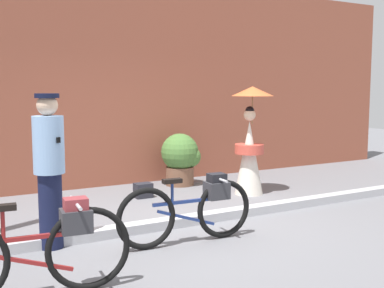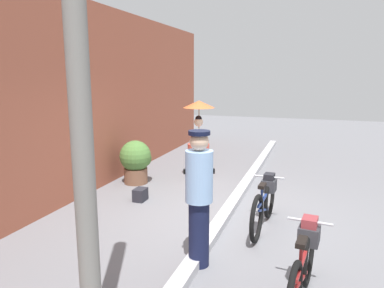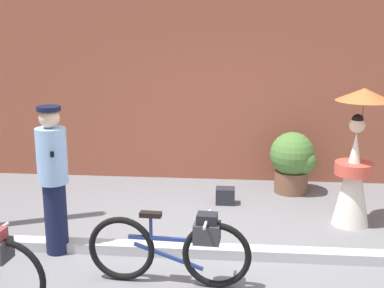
{
  "view_description": "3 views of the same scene",
  "coord_description": "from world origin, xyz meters",
  "px_view_note": "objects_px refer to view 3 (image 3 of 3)",
  "views": [
    {
      "loc": [
        -2.85,
        -5.4,
        1.78
      ],
      "look_at": [
        0.46,
        0.44,
        1.01
      ],
      "focal_mm": 44.98,
      "sensor_mm": 36.0,
      "label": 1
    },
    {
      "loc": [
        -5.69,
        -1.35,
        2.38
      ],
      "look_at": [
        -0.15,
        0.55,
        1.26
      ],
      "focal_mm": 33.9,
      "sensor_mm": 36.0,
      "label": 2
    },
    {
      "loc": [
        0.43,
        -5.43,
        2.66
      ],
      "look_at": [
        -0.08,
        0.21,
        1.28
      ],
      "focal_mm": 47.92,
      "sensor_mm": 36.0,
      "label": 3
    }
  ],
  "objects_px": {
    "person_with_parasol": "(355,161)",
    "person_officer": "(53,176)",
    "bicycle_far_side": "(175,247)",
    "backpack_spare": "(225,196)",
    "potted_plant_by_door": "(293,160)"
  },
  "relations": [
    {
      "from": "person_officer",
      "to": "backpack_spare",
      "type": "relative_size",
      "value": 6.24
    },
    {
      "from": "person_officer",
      "to": "backpack_spare",
      "type": "height_order",
      "value": "person_officer"
    },
    {
      "from": "person_with_parasol",
      "to": "backpack_spare",
      "type": "bearing_deg",
      "value": 159.77
    },
    {
      "from": "person_officer",
      "to": "person_with_parasol",
      "type": "xyz_separation_m",
      "value": [
        3.6,
        1.17,
        -0.06
      ]
    },
    {
      "from": "bicycle_far_side",
      "to": "person_with_parasol",
      "type": "relative_size",
      "value": 0.93
    },
    {
      "from": "person_with_parasol",
      "to": "backpack_spare",
      "type": "distance_m",
      "value": 1.95
    },
    {
      "from": "person_officer",
      "to": "potted_plant_by_door",
      "type": "height_order",
      "value": "person_officer"
    },
    {
      "from": "bicycle_far_side",
      "to": "potted_plant_by_door",
      "type": "height_order",
      "value": "potted_plant_by_door"
    },
    {
      "from": "bicycle_far_side",
      "to": "backpack_spare",
      "type": "relative_size",
      "value": 6.1
    },
    {
      "from": "person_with_parasol",
      "to": "potted_plant_by_door",
      "type": "bearing_deg",
      "value": 117.74
    },
    {
      "from": "person_with_parasol",
      "to": "person_officer",
      "type": "bearing_deg",
      "value": -161.98
    },
    {
      "from": "person_officer",
      "to": "backpack_spare",
      "type": "bearing_deg",
      "value": 43.16
    },
    {
      "from": "bicycle_far_side",
      "to": "potted_plant_by_door",
      "type": "distance_m",
      "value": 3.37
    },
    {
      "from": "person_officer",
      "to": "backpack_spare",
      "type": "xyz_separation_m",
      "value": [
        1.91,
        1.79,
        -0.8
      ]
    },
    {
      "from": "bicycle_far_side",
      "to": "potted_plant_by_door",
      "type": "xyz_separation_m",
      "value": [
        1.48,
        3.03,
        0.11
      ]
    }
  ]
}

